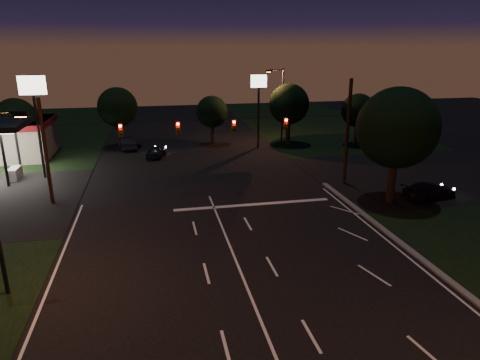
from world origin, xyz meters
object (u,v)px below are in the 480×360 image
object	(u,v)px
car_cross	(429,191)
utility_pole_right	(344,183)
car_oncoming_b	(128,142)
car_oncoming_a	(156,152)
tree_right_near	(396,129)

from	to	relation	value
car_cross	utility_pole_right	bearing A→B (deg)	32.15
utility_pole_right	car_oncoming_b	world-z (taller)	utility_pole_right
car_cross	car_oncoming_a	bearing A→B (deg)	37.53
car_oncoming_b	car_cross	world-z (taller)	car_oncoming_b
tree_right_near	car_cross	bearing A→B (deg)	-2.83
car_oncoming_a	utility_pole_right	bearing A→B (deg)	157.36
utility_pole_right	tree_right_near	xyz separation A→B (m)	(1.53, -4.83, 5.68)
car_oncoming_a	car_oncoming_b	size ratio (longest dim) A/B	0.80
car_cross	car_oncoming_b	bearing A→B (deg)	34.78
utility_pole_right	car_cross	distance (m)	7.01
car_oncoming_b	tree_right_near	bearing A→B (deg)	123.96
car_oncoming_a	car_cross	distance (m)	27.30
car_oncoming_b	utility_pole_right	bearing A→B (deg)	128.77
utility_pole_right	car_oncoming_b	size ratio (longest dim) A/B	1.95
utility_pole_right	car_cross	size ratio (longest dim) A/B	1.97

